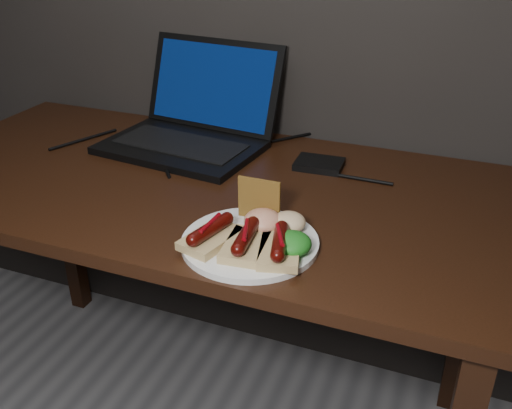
% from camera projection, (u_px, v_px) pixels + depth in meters
% --- Properties ---
extents(desk, '(1.40, 0.70, 0.75)m').
position_uv_depth(desk, '(192.00, 213.00, 1.35)').
color(desk, black).
rests_on(desk, ground).
extents(laptop, '(0.42, 0.38, 0.25)m').
position_uv_depth(laptop, '(193.00, 124.00, 1.48)').
color(laptop, black).
rests_on(laptop, desk).
extents(hard_drive, '(0.12, 0.09, 0.02)m').
position_uv_depth(hard_drive, '(319.00, 164.00, 1.36)').
color(hard_drive, black).
rests_on(hard_drive, desk).
extents(desk_cables, '(0.85, 0.41, 0.01)m').
position_uv_depth(desk_cables, '(211.00, 152.00, 1.44)').
color(desk_cables, black).
rests_on(desk_cables, desk).
extents(plate, '(0.30, 0.30, 0.01)m').
position_uv_depth(plate, '(250.00, 242.00, 1.05)').
color(plate, white).
rests_on(plate, desk).
extents(bread_sausage_left, '(0.10, 0.13, 0.04)m').
position_uv_depth(bread_sausage_left, '(211.00, 234.00, 1.03)').
color(bread_sausage_left, '#DEC482').
rests_on(bread_sausage_left, plate).
extents(bread_sausage_center, '(0.08, 0.12, 0.04)m').
position_uv_depth(bread_sausage_center, '(246.00, 241.00, 1.01)').
color(bread_sausage_center, '#DEC482').
rests_on(bread_sausage_center, plate).
extents(bread_sausage_right, '(0.10, 0.13, 0.04)m').
position_uv_depth(bread_sausage_right, '(280.00, 247.00, 0.99)').
color(bread_sausage_right, '#DEC482').
rests_on(bread_sausage_right, plate).
extents(crispbread, '(0.09, 0.01, 0.08)m').
position_uv_depth(crispbread, '(259.00, 199.00, 1.10)').
color(crispbread, olive).
rests_on(crispbread, plate).
extents(salad_greens, '(0.07, 0.07, 0.04)m').
position_uv_depth(salad_greens, '(292.00, 243.00, 1.00)').
color(salad_greens, '#185B12').
rests_on(salad_greens, plate).
extents(salsa_mound, '(0.07, 0.07, 0.04)m').
position_uv_depth(salsa_mound, '(263.00, 221.00, 1.07)').
color(salsa_mound, '#A81610').
rests_on(salsa_mound, plate).
extents(coleslaw_mound, '(0.06, 0.06, 0.04)m').
position_uv_depth(coleslaw_mound, '(289.00, 222.00, 1.07)').
color(coleslaw_mound, beige).
rests_on(coleslaw_mound, plate).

